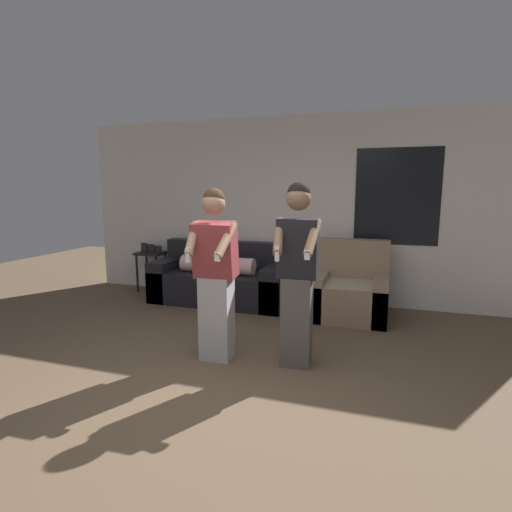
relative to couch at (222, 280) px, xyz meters
The scene contains 7 objects.
ground_plane 3.05m from the couch, 69.48° to the right, with size 14.00×14.00×0.00m, color brown.
wall_back 1.57m from the couch, 23.53° to the left, with size 6.94×0.07×2.70m.
couch is the anchor object (origin of this frame).
armchair 1.88m from the couch, ahead, with size 0.95×0.85×0.99m.
side_table 1.38m from the couch, behind, with size 0.44×0.36×0.79m.
person_left 2.12m from the couch, 68.60° to the right, with size 0.46×0.49×1.66m.
person_right 2.43m from the couch, 49.80° to the right, with size 0.43×0.47×1.72m.
Camera 1 is at (1.21, -2.49, 1.65)m, focal length 28.00 mm.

